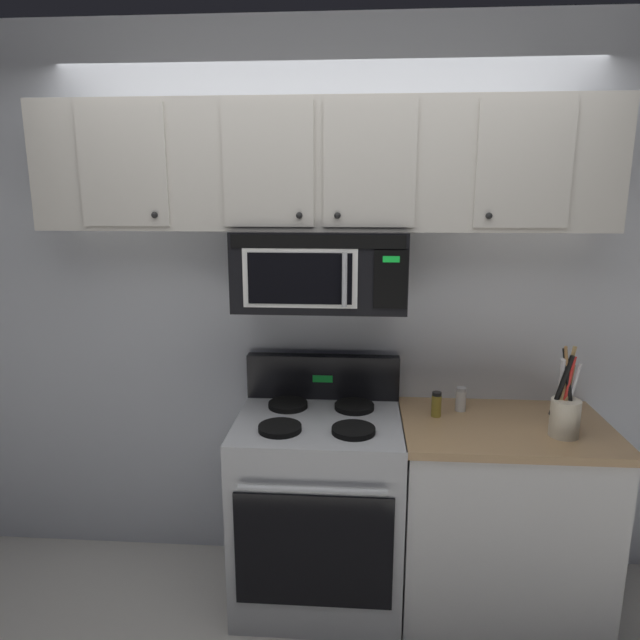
{
  "coord_description": "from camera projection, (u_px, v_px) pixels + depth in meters",
  "views": [
    {
      "loc": [
        0.18,
        -2.01,
        1.91
      ],
      "look_at": [
        0.0,
        0.49,
        1.35
      ],
      "focal_mm": 31.92,
      "sensor_mm": 36.0,
      "label": 1
    }
  ],
  "objects": [
    {
      "name": "over_range_microwave",
      "position": [
        321.0,
        269.0,
        2.57
      ],
      "size": [
        0.76,
        0.43,
        0.35
      ],
      "color": "black"
    },
    {
      "name": "salt_shaker",
      "position": [
        461.0,
        399.0,
        2.69
      ],
      "size": [
        0.05,
        0.05,
        0.11
      ],
      "color": "white",
      "rests_on": "counter_segment"
    },
    {
      "name": "counter_segment",
      "position": [
        498.0,
        513.0,
        2.65
      ],
      "size": [
        0.93,
        0.65,
        0.9
      ],
      "color": "silver",
      "rests_on": "ground_plane"
    },
    {
      "name": "utensil_crock_cream",
      "position": [
        565.0,
        411.0,
        2.4
      ],
      "size": [
        0.13,
        0.13,
        0.4
      ],
      "color": "beige",
      "rests_on": "counter_segment"
    },
    {
      "name": "stove_range",
      "position": [
        319.0,
        504.0,
        2.7
      ],
      "size": [
        0.76,
        0.69,
        1.12
      ],
      "color": "#B7BABF",
      "rests_on": "ground_plane"
    },
    {
      "name": "upper_cabinets",
      "position": [
        321.0,
        167.0,
        2.5
      ],
      "size": [
        2.5,
        0.36,
        0.55
      ],
      "color": "#BCB7AD"
    },
    {
      "name": "back_wall",
      "position": [
        324.0,
        307.0,
        2.86
      ],
      "size": [
        5.2,
        0.1,
        2.7
      ],
      "primitive_type": "cube",
      "color": "silver",
      "rests_on": "ground_plane"
    },
    {
      "name": "spice_jar",
      "position": [
        436.0,
        404.0,
        2.62
      ],
      "size": [
        0.05,
        0.05,
        0.12
      ],
      "color": "olive",
      "rests_on": "counter_segment"
    }
  ]
}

